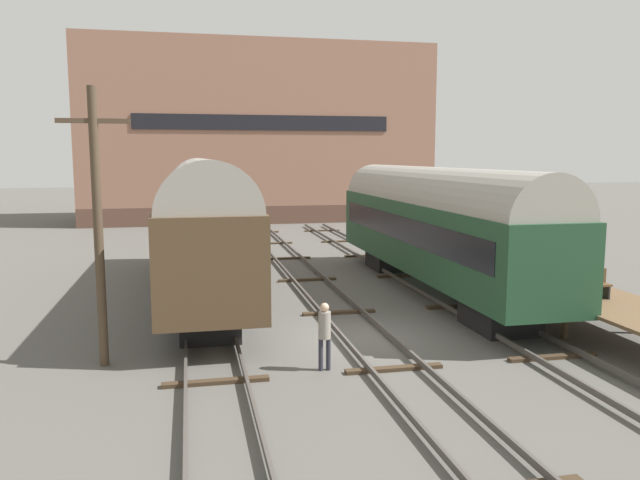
{
  "coord_description": "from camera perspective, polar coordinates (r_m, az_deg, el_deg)",
  "views": [
    {
      "loc": [
        -5.1,
        -17.81,
        5.51
      ],
      "look_at": [
        0.0,
        6.25,
        2.2
      ],
      "focal_mm": 35.0,
      "sensor_mm": 36.0,
      "label": 1
    }
  ],
  "objects": [
    {
      "name": "train_car_brown",
      "position": [
        24.82,
        -10.67,
        1.91
      ],
      "size": [
        3.11,
        17.41,
        5.42
      ],
      "color": "black",
      "rests_on": "ground"
    },
    {
      "name": "train_car_green",
      "position": [
        25.47,
        10.4,
        1.65
      ],
      "size": [
        2.93,
        17.19,
        5.09
      ],
      "color": "black",
      "rests_on": "ground"
    },
    {
      "name": "person_worker",
      "position": [
        16.19,
        0.42,
        -8.21
      ],
      "size": [
        0.32,
        0.32,
        1.79
      ],
      "color": "#282833",
      "rests_on": "ground"
    },
    {
      "name": "warehouse_building",
      "position": [
        55.99,
        -5.78,
        9.59
      ],
      "size": [
        29.19,
        10.5,
        14.88
      ],
      "color": "brown",
      "rests_on": "ground"
    },
    {
      "name": "track_right",
      "position": [
        20.96,
        16.09,
        -7.48
      ],
      "size": [
        2.6,
        60.0,
        0.26
      ],
      "color": "#4C4742",
      "rests_on": "ground"
    },
    {
      "name": "ground_plane",
      "position": [
        19.32,
        3.9,
        -8.92
      ],
      "size": [
        200.0,
        200.0,
        0.0
      ],
      "primitive_type": "plane",
      "color": "#56544F"
    },
    {
      "name": "utility_pole",
      "position": [
        17.05,
        -19.64,
        1.45
      ],
      "size": [
        1.8,
        0.24,
        7.27
      ],
      "color": "#473828",
      "rests_on": "ground"
    },
    {
      "name": "track_left",
      "position": [
        18.61,
        -9.92,
        -9.22
      ],
      "size": [
        2.6,
        60.0,
        0.26
      ],
      "color": "#4C4742",
      "rests_on": "ground"
    },
    {
      "name": "bench",
      "position": [
        20.99,
        23.25,
        -3.64
      ],
      "size": [
        1.4,
        0.4,
        0.91
      ],
      "color": "brown",
      "rests_on": "station_platform"
    },
    {
      "name": "station_platform",
      "position": [
        21.14,
        24.54,
        -5.25
      ],
      "size": [
        2.91,
        10.03,
        1.13
      ],
      "color": "brown",
      "rests_on": "ground"
    },
    {
      "name": "track_middle",
      "position": [
        19.28,
        3.9,
        -8.51
      ],
      "size": [
        2.6,
        60.0,
        0.26
      ],
      "color": "#4C4742",
      "rests_on": "ground"
    }
  ]
}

